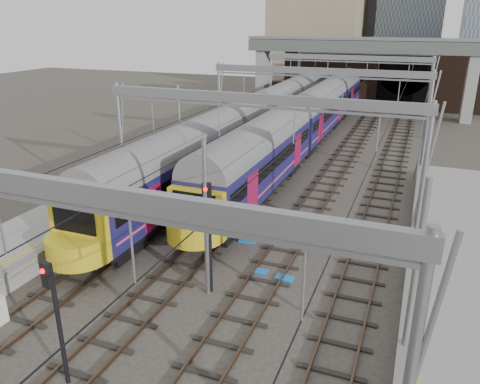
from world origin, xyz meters
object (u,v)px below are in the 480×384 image
at_px(train_second, 264,117).
at_px(signal_near_left, 55,308).
at_px(signal_near_centre, 209,225).
at_px(train_main, 333,99).

xyz_separation_m(train_second, signal_near_left, (3.95, -32.01, 0.28)).
distance_m(train_second, signal_near_left, 32.26).
bearing_deg(signal_near_left, train_second, 108.33).
bearing_deg(signal_near_left, signal_near_centre, 84.12).
height_order(train_second, signal_near_left, train_second).
distance_m(train_main, signal_near_left, 45.07).
xyz_separation_m(signal_near_left, signal_near_centre, (2.09, 6.78, 0.31)).
bearing_deg(train_second, signal_near_centre, -76.53).
xyz_separation_m(train_second, signal_near_centre, (6.05, -25.23, 0.58)).
height_order(train_main, train_second, train_main).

